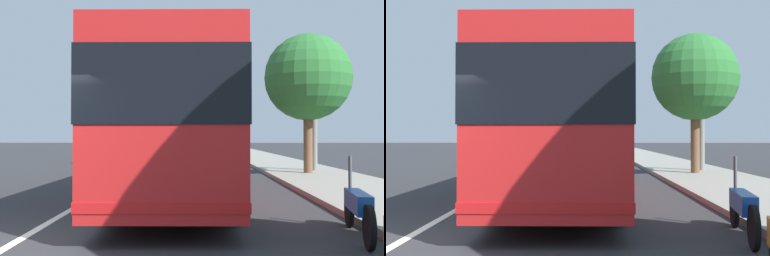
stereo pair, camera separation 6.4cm
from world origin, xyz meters
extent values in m
plane|color=#2D2D30|center=(0.00, 0.00, 0.00)|extent=(220.00, 220.00, 0.00)
cube|color=gray|center=(10.00, -7.49, 0.07)|extent=(110.00, 3.60, 0.14)
cube|color=silver|center=(10.00, 0.00, 0.00)|extent=(110.00, 0.16, 0.01)
cube|color=red|center=(5.72, -2.28, 1.89)|extent=(11.99, 2.54, 3.09)
cube|color=black|center=(5.72, -2.28, 2.38)|extent=(12.03, 2.58, 1.17)
cube|color=red|center=(5.72, -2.28, 0.60)|extent=(12.02, 2.57, 0.16)
cylinder|color=black|center=(9.56, -1.11, 0.50)|extent=(1.00, 0.30, 1.00)
cylinder|color=black|center=(9.56, -3.43, 0.50)|extent=(1.00, 0.30, 1.00)
cylinder|color=black|center=(1.88, -1.12, 0.50)|extent=(1.00, 0.30, 1.00)
cylinder|color=black|center=(1.89, -3.44, 0.50)|extent=(1.00, 0.30, 1.00)
cylinder|color=black|center=(1.52, -5.51, 0.32)|extent=(0.65, 0.18, 0.65)
cylinder|color=black|center=(-0.20, -5.24, 0.32)|extent=(0.65, 0.18, 0.65)
cube|color=#1947A5|center=(0.66, -5.37, 0.57)|extent=(1.32, 0.44, 0.30)
cylinder|color=#4C4C51|center=(1.39, -5.49, 0.92)|extent=(0.06, 0.06, 0.70)
cube|color=silver|center=(42.80, -2.71, 0.59)|extent=(4.61, 2.02, 0.81)
cube|color=black|center=(42.73, -2.72, 1.28)|extent=(2.35, 1.77, 0.58)
cylinder|color=black|center=(44.26, -1.82, 0.32)|extent=(0.65, 0.25, 0.64)
cylinder|color=black|center=(44.33, -3.48, 0.32)|extent=(0.65, 0.25, 0.64)
cylinder|color=black|center=(41.27, -1.95, 0.32)|extent=(0.65, 0.25, 0.64)
cylinder|color=black|center=(41.35, -3.61, 0.32)|extent=(0.65, 0.25, 0.64)
cube|color=red|center=(21.30, 2.88, 0.54)|extent=(4.06, 1.78, 0.72)
cube|color=black|center=(21.59, 2.88, 1.19)|extent=(1.94, 1.61, 0.59)
cylinder|color=black|center=(19.98, 2.08, 0.32)|extent=(0.64, 0.23, 0.64)
cylinder|color=black|center=(19.95, 3.63, 0.32)|extent=(0.64, 0.23, 0.64)
cylinder|color=black|center=(22.64, 2.12, 0.32)|extent=(0.64, 0.23, 0.64)
cylinder|color=black|center=(22.62, 3.68, 0.32)|extent=(0.64, 0.23, 0.64)
cube|color=black|center=(48.51, -2.83, 0.56)|extent=(4.38, 2.06, 0.77)
cube|color=black|center=(48.59, -2.84, 1.20)|extent=(2.39, 1.80, 0.50)
cylinder|color=black|center=(49.96, -2.09, 0.32)|extent=(0.65, 0.26, 0.64)
cylinder|color=black|center=(49.87, -3.74, 0.32)|extent=(0.65, 0.26, 0.64)
cylinder|color=black|center=(47.14, -1.93, 0.32)|extent=(0.65, 0.26, 0.64)
cylinder|color=black|center=(47.05, -3.58, 0.32)|extent=(0.65, 0.26, 0.64)
cube|color=#2D7238|center=(37.81, -2.50, 0.57)|extent=(4.15, 1.94, 0.79)
cube|color=black|center=(37.86, -2.50, 1.21)|extent=(2.18, 1.75, 0.49)
cylinder|color=black|center=(39.15, -1.63, 0.32)|extent=(0.64, 0.23, 0.64)
cylinder|color=black|center=(39.18, -3.31, 0.32)|extent=(0.64, 0.23, 0.64)
cylinder|color=black|center=(36.43, -1.69, 0.32)|extent=(0.64, 0.23, 0.64)
cylinder|color=black|center=(36.47, -3.37, 0.32)|extent=(0.64, 0.23, 0.64)
cylinder|color=brown|center=(12.13, -7.32, 1.49)|extent=(0.36, 0.36, 2.98)
sphere|color=#286B2D|center=(12.13, -7.32, 4.05)|extent=(3.55, 3.55, 3.55)
cylinder|color=slate|center=(13.60, -7.94, 3.02)|extent=(0.27, 0.27, 6.05)
camera|label=1|loc=(-6.84, -2.79, 1.62)|focal=43.37mm
camera|label=2|loc=(-6.84, -2.85, 1.62)|focal=43.37mm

